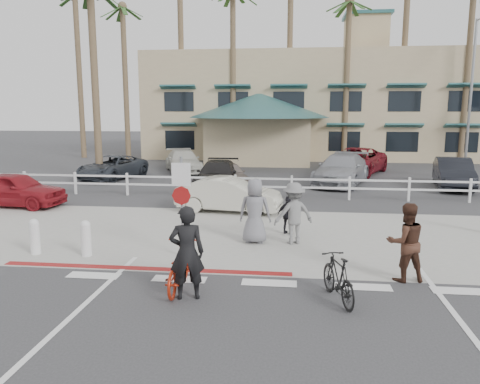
# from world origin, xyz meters

# --- Properties ---
(ground) EXTENTS (140.00, 140.00, 0.00)m
(ground) POSITION_xyz_m (0.00, 0.00, 0.00)
(ground) COLOR #333335
(bike_path) EXTENTS (12.00, 16.00, 0.01)m
(bike_path) POSITION_xyz_m (0.00, -2.00, 0.00)
(bike_path) COLOR #333335
(bike_path) RESTS_ON ground
(sidewalk_plaza) EXTENTS (22.00, 7.00, 0.01)m
(sidewalk_plaza) POSITION_xyz_m (0.00, 4.50, 0.01)
(sidewalk_plaza) COLOR gray
(sidewalk_plaza) RESTS_ON ground
(cross_street) EXTENTS (40.00, 5.00, 0.01)m
(cross_street) POSITION_xyz_m (0.00, 8.50, 0.00)
(cross_street) COLOR #333335
(cross_street) RESTS_ON ground
(parking_lot) EXTENTS (50.00, 16.00, 0.01)m
(parking_lot) POSITION_xyz_m (0.00, 18.00, 0.00)
(parking_lot) COLOR #333335
(parking_lot) RESTS_ON ground
(curb_red) EXTENTS (7.00, 0.25, 0.02)m
(curb_red) POSITION_xyz_m (-3.00, 1.20, 0.01)
(curb_red) COLOR maroon
(curb_red) RESTS_ON ground
(rail_fence) EXTENTS (29.40, 0.16, 1.00)m
(rail_fence) POSITION_xyz_m (0.50, 10.50, 0.50)
(rail_fence) COLOR silver
(rail_fence) RESTS_ON ground
(building) EXTENTS (28.00, 16.00, 11.30)m
(building) POSITION_xyz_m (2.00, 31.00, 5.65)
(building) COLOR tan
(building) RESTS_ON ground
(sign_post) EXTENTS (0.50, 0.10, 2.90)m
(sign_post) POSITION_xyz_m (-2.30, 2.20, 1.45)
(sign_post) COLOR gray
(sign_post) RESTS_ON ground
(bollard_0) EXTENTS (0.26, 0.26, 0.95)m
(bollard_0) POSITION_xyz_m (-4.80, 2.00, 0.47)
(bollard_0) COLOR silver
(bollard_0) RESTS_ON ground
(bollard_1) EXTENTS (0.26, 0.26, 0.95)m
(bollard_1) POSITION_xyz_m (-6.20, 2.00, 0.47)
(bollard_1) COLOR silver
(bollard_1) RESTS_ON ground
(streetlight_1) EXTENTS (0.60, 2.00, 9.50)m
(streetlight_1) POSITION_xyz_m (12.00, 24.00, 4.75)
(streetlight_1) COLOR gray
(streetlight_1) RESTS_ON ground
(palm_0) EXTENTS (4.00, 4.00, 15.00)m
(palm_0) POSITION_xyz_m (-16.00, 26.00, 7.50)
(palm_0) COLOR #22471B
(palm_0) RESTS_ON ground
(palm_1) EXTENTS (4.00, 4.00, 13.00)m
(palm_1) POSITION_xyz_m (-12.00, 25.00, 6.50)
(palm_1) COLOR #22471B
(palm_1) RESTS_ON ground
(palm_2) EXTENTS (4.00, 4.00, 16.00)m
(palm_2) POSITION_xyz_m (-8.00, 26.00, 8.00)
(palm_2) COLOR #22471B
(palm_2) RESTS_ON ground
(palm_3) EXTENTS (4.00, 4.00, 14.00)m
(palm_3) POSITION_xyz_m (-4.00, 25.00, 7.00)
(palm_3) COLOR #22471B
(palm_3) RESTS_ON ground
(palm_4) EXTENTS (4.00, 4.00, 15.00)m
(palm_4) POSITION_xyz_m (0.00, 26.00, 7.50)
(palm_4) COLOR #22471B
(palm_4) RESTS_ON ground
(palm_5) EXTENTS (4.00, 4.00, 13.00)m
(palm_5) POSITION_xyz_m (4.00, 25.00, 6.50)
(palm_5) COLOR #22471B
(palm_5) RESTS_ON ground
(palm_6) EXTENTS (4.00, 4.00, 17.00)m
(palm_6) POSITION_xyz_m (8.00, 26.00, 8.50)
(palm_6) COLOR #22471B
(palm_6) RESTS_ON ground
(palm_7) EXTENTS (4.00, 4.00, 14.00)m
(palm_7) POSITION_xyz_m (12.00, 25.00, 7.00)
(palm_7) COLOR #22471B
(palm_7) RESTS_ON ground
(palm_10) EXTENTS (4.00, 4.00, 12.00)m
(palm_10) POSITION_xyz_m (-10.00, 15.00, 6.00)
(palm_10) COLOR #22471B
(palm_10) RESTS_ON ground
(bike_red) EXTENTS (0.67, 1.83, 0.95)m
(bike_red) POSITION_xyz_m (-1.89, 0.09, 0.48)
(bike_red) COLOR #99200C
(bike_red) RESTS_ON ground
(rider_red) EXTENTS (0.78, 0.61, 1.91)m
(rider_red) POSITION_xyz_m (-1.58, -0.40, 0.95)
(rider_red) COLOR black
(rider_red) RESTS_ON ground
(bike_black) EXTENTS (0.89, 1.65, 0.96)m
(bike_black) POSITION_xyz_m (1.40, -0.19, 0.48)
(bike_black) COLOR black
(bike_black) RESTS_ON ground
(rider_black) EXTENTS (0.96, 0.81, 1.76)m
(rider_black) POSITION_xyz_m (2.96, 1.14, 0.88)
(rider_black) COLOR #41251A
(rider_black) RESTS_ON ground
(pedestrian_a) EXTENTS (1.29, 1.01, 1.75)m
(pedestrian_a) POSITION_xyz_m (0.51, 3.77, 0.87)
(pedestrian_a) COLOR slate
(pedestrian_a) RESTS_ON ground
(pedestrian_child) EXTENTS (0.75, 0.53, 1.18)m
(pedestrian_child) POSITION_xyz_m (0.34, 4.77, 0.59)
(pedestrian_child) COLOR black
(pedestrian_child) RESTS_ON ground
(pedestrian_b) EXTENTS (0.94, 0.64, 1.85)m
(pedestrian_b) POSITION_xyz_m (-0.58, 3.72, 0.93)
(pedestrian_b) COLOR slate
(pedestrian_b) RESTS_ON ground
(car_white_sedan) EXTENTS (4.01, 1.86, 1.27)m
(car_white_sedan) POSITION_xyz_m (-1.88, 7.74, 0.64)
(car_white_sedan) COLOR beige
(car_white_sedan) RESTS_ON ground
(car_red_compact) EXTENTS (4.11, 1.99, 1.35)m
(car_red_compact) POSITION_xyz_m (-10.33, 7.72, 0.68)
(car_red_compact) COLOR maroon
(car_red_compact) RESTS_ON ground
(lot_car_0) EXTENTS (3.10, 4.91, 1.26)m
(lot_car_0) POSITION_xyz_m (-9.38, 15.26, 0.63)
(lot_car_0) COLOR #292F36
(lot_car_0) RESTS_ON ground
(lot_car_1) EXTENTS (2.00, 4.64, 1.33)m
(lot_car_1) POSITION_xyz_m (-3.11, 12.59, 0.66)
(lot_car_1) COLOR black
(lot_car_1) RESTS_ON ground
(lot_car_2) EXTENTS (2.70, 3.81, 1.20)m
(lot_car_2) POSITION_xyz_m (-2.71, 13.50, 0.60)
(lot_car_2) COLOR slate
(lot_car_2) RESTS_ON ground
(lot_car_3) EXTENTS (2.32, 4.61, 1.45)m
(lot_car_3) POSITION_xyz_m (8.10, 14.20, 0.73)
(lot_car_3) COLOR black
(lot_car_3) RESTS_ON ground
(lot_car_4) EXTENTS (3.36, 4.89, 1.32)m
(lot_car_4) POSITION_xyz_m (-6.22, 18.55, 0.66)
(lot_car_4) COLOR beige
(lot_car_4) RESTS_ON ground
(lot_car_5) EXTENTS (4.56, 6.09, 1.54)m
(lot_car_5) POSITION_xyz_m (4.05, 18.67, 0.77)
(lot_car_5) COLOR maroon
(lot_car_5) RESTS_ON ground
(lot_car_6) EXTENTS (3.61, 5.61, 1.51)m
(lot_car_6) POSITION_xyz_m (2.87, 14.76, 0.76)
(lot_car_6) COLOR #909299
(lot_car_6) RESTS_ON ground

